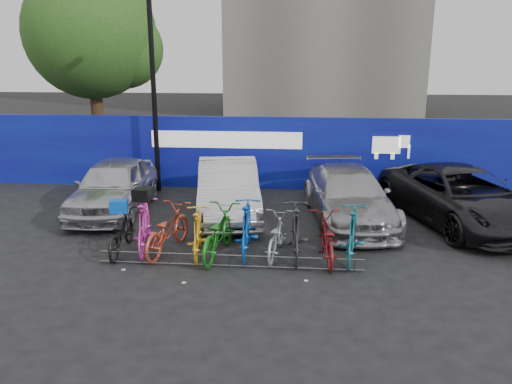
# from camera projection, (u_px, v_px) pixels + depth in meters

# --- Properties ---
(ground) EXTENTS (100.00, 100.00, 0.00)m
(ground) POSITION_uv_depth(u_px,v_px,m) (233.00, 257.00, 11.09)
(ground) COLOR black
(ground) RESTS_ON ground
(hoarding) EXTENTS (22.00, 0.18, 2.40)m
(hoarding) POSITION_uv_depth(u_px,v_px,m) (257.00, 153.00, 16.54)
(hoarding) COLOR #0D097D
(hoarding) RESTS_ON ground
(tree) EXTENTS (5.40, 5.20, 7.80)m
(tree) POSITION_uv_depth(u_px,v_px,m) (97.00, 36.00, 19.98)
(tree) COLOR #382314
(tree) RESTS_ON ground
(lamppost) EXTENTS (0.25, 0.50, 6.11)m
(lamppost) POSITION_uv_depth(u_px,v_px,m) (154.00, 90.00, 15.68)
(lamppost) COLOR black
(lamppost) RESTS_ON ground
(bike_rack) EXTENTS (5.60, 0.03, 0.30)m
(bike_rack) POSITION_uv_depth(u_px,v_px,m) (230.00, 261.00, 10.47)
(bike_rack) COLOR #595B60
(bike_rack) RESTS_ON ground
(car_0) EXTENTS (2.02, 4.52, 1.51)m
(car_0) POSITION_uv_depth(u_px,v_px,m) (114.00, 186.00, 14.14)
(car_0) COLOR #B2B2B7
(car_0) RESTS_ON ground
(car_1) EXTENTS (2.32, 4.78, 1.51)m
(car_1) POSITION_uv_depth(u_px,v_px,m) (228.00, 189.00, 13.82)
(car_1) COLOR #B9B8BD
(car_1) RESTS_ON ground
(car_2) EXTENTS (2.56, 5.03, 1.40)m
(car_2) POSITION_uv_depth(u_px,v_px,m) (348.00, 196.00, 13.36)
(car_2) COLOR #9C9BA0
(car_2) RESTS_ON ground
(car_3) EXTENTS (3.92, 5.83, 1.49)m
(car_3) POSITION_uv_depth(u_px,v_px,m) (461.00, 196.00, 13.15)
(car_3) COLOR black
(car_3) RESTS_ON ground
(bike_0) EXTENTS (0.76, 1.86, 0.96)m
(bike_0) POSITION_uv_depth(u_px,v_px,m) (121.00, 232.00, 11.21)
(bike_0) COLOR black
(bike_0) RESTS_ON ground
(bike_1) EXTENTS (0.92, 2.07, 1.20)m
(bike_1) POSITION_uv_depth(u_px,v_px,m) (144.00, 226.00, 11.28)
(bike_1) COLOR #DB37AE
(bike_1) RESTS_ON ground
(bike_2) EXTENTS (1.12, 2.12, 1.06)m
(bike_2) POSITION_uv_depth(u_px,v_px,m) (167.00, 230.00, 11.24)
(bike_2) COLOR #BE4229
(bike_2) RESTS_ON ground
(bike_3) EXTENTS (0.74, 1.86, 1.09)m
(bike_3) POSITION_uv_depth(u_px,v_px,m) (198.00, 233.00, 11.01)
(bike_3) COLOR gold
(bike_3) RESTS_ON ground
(bike_4) EXTENTS (1.01, 2.17, 1.10)m
(bike_4) POSITION_uv_depth(u_px,v_px,m) (218.00, 233.00, 11.00)
(bike_4) COLOR #1A7219
(bike_4) RESTS_ON ground
(bike_5) EXTENTS (0.62, 2.04, 1.22)m
(bike_5) POSITION_uv_depth(u_px,v_px,m) (247.00, 228.00, 11.10)
(bike_5) COLOR #0D4BB7
(bike_5) RESTS_ON ground
(bike_6) EXTENTS (0.83, 1.84, 0.93)m
(bike_6) POSITION_uv_depth(u_px,v_px,m) (276.00, 236.00, 11.04)
(bike_6) COLOR #A1A3A9
(bike_6) RESTS_ON ground
(bike_7) EXTENTS (0.66, 2.05, 1.22)m
(bike_7) POSITION_uv_depth(u_px,v_px,m) (295.00, 231.00, 10.92)
(bike_7) COLOR #292A2C
(bike_7) RESTS_ON ground
(bike_8) EXTENTS (0.78, 1.94, 1.00)m
(bike_8) POSITION_uv_depth(u_px,v_px,m) (327.00, 238.00, 10.78)
(bike_8) COLOR maroon
(bike_8) RESTS_ON ground
(bike_9) EXTENTS (0.87, 2.04, 1.19)m
(bike_9) POSITION_uv_depth(u_px,v_px,m) (352.00, 234.00, 10.79)
(bike_9) COLOR #13626F
(bike_9) RESTS_ON ground
(cargo_crate) EXTENTS (0.44, 0.38, 0.27)m
(cargo_crate) POSITION_uv_depth(u_px,v_px,m) (119.00, 206.00, 11.05)
(cargo_crate) COLOR #0948BC
(cargo_crate) RESTS_ON bike_0
(cargo_topcase) EXTENTS (0.40, 0.36, 0.28)m
(cargo_topcase) POSITION_uv_depth(u_px,v_px,m) (142.00, 195.00, 11.09)
(cargo_topcase) COLOR black
(cargo_topcase) RESTS_ON bike_1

